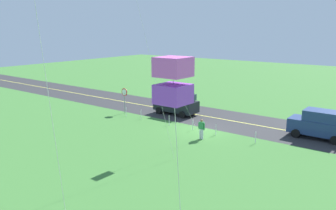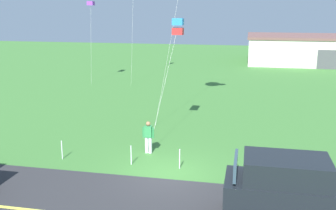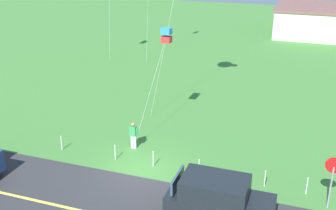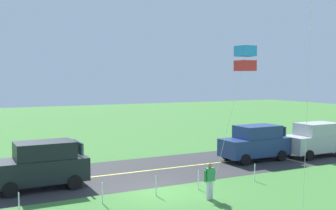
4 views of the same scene
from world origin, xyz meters
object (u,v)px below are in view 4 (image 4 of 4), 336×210
car_suv_foreground (41,164)px  kite_red_low (245,59)px  person_adult_near (210,180)px  car_parked_west_far (315,139)px  car_parked_west_near (255,142)px

car_suv_foreground → kite_red_low: bearing=121.8°
person_adult_near → kite_red_low: bearing=-112.4°
car_suv_foreground → car_parked_west_far: size_ratio=1.00×
kite_red_low → car_suv_foreground: bearing=-58.2°
car_parked_west_far → car_parked_west_near: (4.52, -0.71, 0.00)m
car_suv_foreground → car_parked_west_far: (-17.90, 0.16, 0.00)m
car_suv_foreground → kite_red_low: kite_red_low is taller
car_suv_foreground → car_parked_west_far: bearing=179.5°
car_parked_west_near → person_adult_near: size_ratio=2.75×
car_suv_foreground → car_parked_west_far: same height
car_parked_west_near → person_adult_near: bearing=38.5°
car_parked_west_near → person_adult_near: 9.26m
kite_red_low → car_parked_west_far: bearing=-146.2°
car_parked_west_near → kite_red_low: size_ratio=0.69×
car_parked_west_near → kite_red_low: 13.09m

